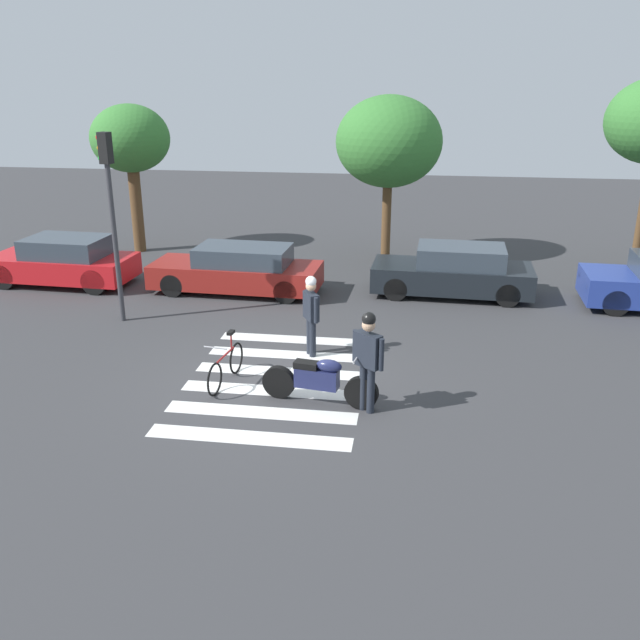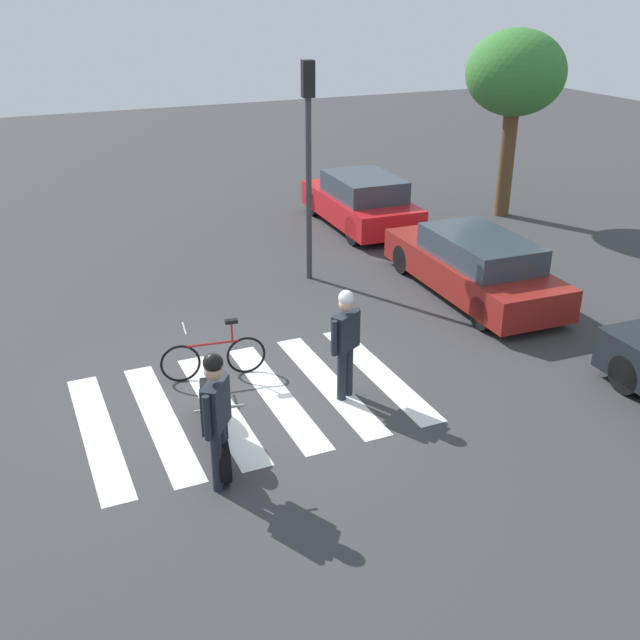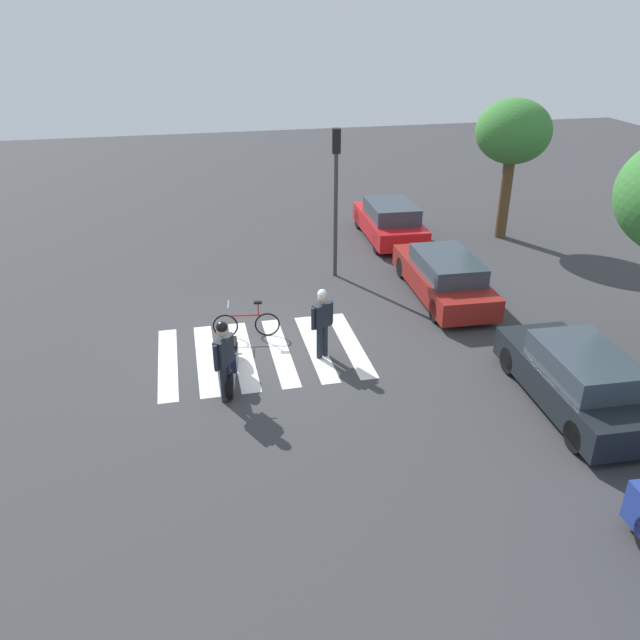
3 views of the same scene
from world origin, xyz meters
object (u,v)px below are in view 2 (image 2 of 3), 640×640
object	(u,v)px
officer_by_motorcycle	(216,411)
traffic_light_pole	(308,138)
police_motorcycle	(214,417)
car_maroon_wagon	(474,266)
car_red_convertible	(361,202)
leaning_bicycle	(214,357)
officer_on_foot	(346,337)

from	to	relation	value
officer_by_motorcycle	traffic_light_pole	bearing A→B (deg)	148.29
traffic_light_pole	police_motorcycle	bearing A→B (deg)	-34.36
officer_by_motorcycle	traffic_light_pole	distance (m)	7.68
traffic_light_pole	officer_by_motorcycle	bearing A→B (deg)	-31.71
car_maroon_wagon	traffic_light_pole	size ratio (longest dim) A/B	1.05
officer_by_motorcycle	car_maroon_wagon	size ratio (longest dim) A/B	0.40
traffic_light_pole	car_red_convertible	bearing A→B (deg)	136.99
leaning_bicycle	officer_by_motorcycle	distance (m)	3.00
leaning_bicycle	traffic_light_pole	distance (m)	5.42
car_red_convertible	traffic_light_pole	distance (m)	4.61
officer_by_motorcycle	car_maroon_wagon	bearing A→B (deg)	121.85
officer_on_foot	officer_by_motorcycle	bearing A→B (deg)	-60.07
car_red_convertible	traffic_light_pole	world-z (taller)	traffic_light_pole
police_motorcycle	car_red_convertible	bearing A→B (deg)	142.39
police_motorcycle	leaning_bicycle	xyz separation A→B (m)	(-1.91, 0.56, -0.09)
officer_on_foot	police_motorcycle	bearing A→B (deg)	-77.40
leaning_bicycle	car_red_convertible	bearing A→B (deg)	137.63
car_maroon_wagon	officer_by_motorcycle	bearing A→B (deg)	-58.15
officer_on_foot	officer_by_motorcycle	world-z (taller)	officer_by_motorcycle
car_maroon_wagon	car_red_convertible	bearing A→B (deg)	179.64
car_maroon_wagon	traffic_light_pole	distance (m)	4.22
leaning_bicycle	car_red_convertible	xyz separation A→B (m)	(-6.44, 5.87, 0.30)
officer_by_motorcycle	car_red_convertible	distance (m)	11.38
car_maroon_wagon	traffic_light_pole	world-z (taller)	traffic_light_pole
car_maroon_wagon	police_motorcycle	bearing A→B (deg)	-63.41
leaning_bicycle	car_red_convertible	distance (m)	8.72
car_red_convertible	leaning_bicycle	bearing A→B (deg)	-42.37
car_red_convertible	car_maroon_wagon	xyz separation A→B (m)	(5.15, -0.03, -0.03)
leaning_bicycle	car_maroon_wagon	bearing A→B (deg)	102.46
leaning_bicycle	car_red_convertible	size ratio (longest dim) A/B	0.41
officer_on_foot	traffic_light_pole	distance (m)	5.54
car_red_convertible	car_maroon_wagon	size ratio (longest dim) A/B	0.88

